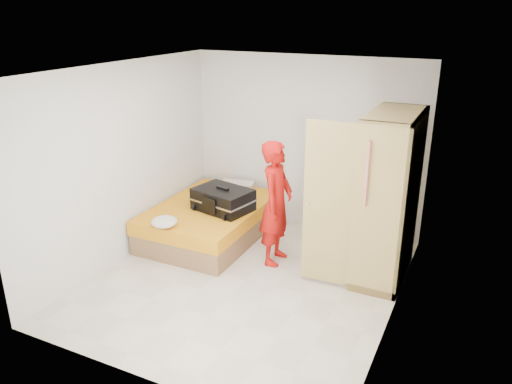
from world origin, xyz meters
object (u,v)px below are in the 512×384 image
at_px(wardrobe, 383,202).
at_px(suitcase, 223,200).
at_px(bed, 210,221).
at_px(round_cushion, 164,222).
at_px(person, 276,203).

bearing_deg(wardrobe, suitcase, -179.79).
xyz_separation_m(bed, wardrobe, (2.50, -0.04, 0.75)).
height_order(bed, round_cushion, round_cushion).
bearing_deg(suitcase, round_cushion, -103.47).
relative_size(suitcase, round_cushion, 2.60).
distance_m(bed, suitcase, 0.48).
height_order(wardrobe, round_cushion, wardrobe).
xyz_separation_m(person, suitcase, (-0.92, 0.21, -0.18)).
relative_size(person, suitcase, 1.84).
distance_m(person, round_cushion, 1.50).
xyz_separation_m(wardrobe, round_cushion, (-2.66, -0.86, -0.43)).
relative_size(wardrobe, suitcase, 2.33).
xyz_separation_m(bed, suitcase, (0.26, -0.05, 0.40)).
bearing_deg(person, bed, 74.09).
xyz_separation_m(person, round_cushion, (-1.33, -0.64, -0.27)).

